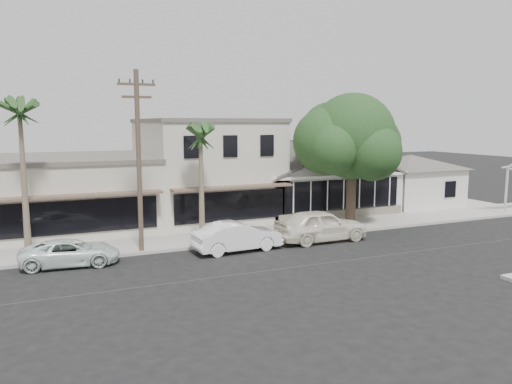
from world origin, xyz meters
name	(u,v)px	position (x,y,z in m)	size (l,w,h in m)	color
ground	(353,260)	(0.00, 0.00, 0.00)	(140.00, 140.00, 0.00)	black
sidewalk_north	(155,243)	(-8.00, 6.75, 0.07)	(90.00, 3.50, 0.15)	#9E9991
corner_shop	(313,176)	(5.00, 12.47, 2.62)	(10.40, 8.60, 5.10)	silver
side_cottage	(410,187)	(13.20, 11.50, 1.50)	(6.00, 6.00, 3.00)	silver
row_building_near	(205,170)	(-3.00, 13.50, 3.25)	(8.00, 10.00, 6.50)	beige
row_building_midnear	(67,194)	(-12.00, 13.50, 2.10)	(10.00, 10.00, 4.20)	beige
utility_pole	(139,158)	(-9.00, 5.20, 4.79)	(1.80, 0.24, 9.00)	brown
car_0	(321,225)	(0.55, 3.90, 0.89)	(2.10, 5.21, 1.77)	white
car_1	(237,236)	(-4.45, 3.75, 0.75)	(1.59, 4.57, 1.50)	white
car_2	(70,252)	(-12.38, 4.39, 0.61)	(2.01, 4.35, 1.21)	white
shade_tree	(349,139)	(4.46, 7.11, 5.48)	(7.51, 6.79, 8.33)	#4F3E30
palm_east	(201,135)	(-5.46, 6.43, 5.83)	(2.56, 2.56, 6.85)	#726651
palm_mid	(20,113)	(-14.17, 6.69, 6.94)	(2.83, 2.83, 8.06)	#726651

